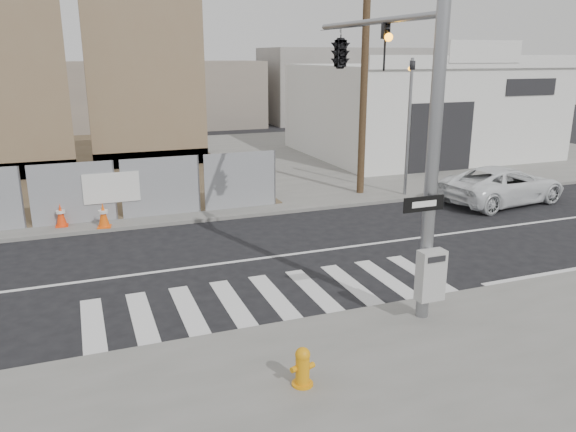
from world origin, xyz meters
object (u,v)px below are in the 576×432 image
object	(u,v)px
fire_hydrant	(303,367)
suv	(503,185)
auto_shop	(418,109)
traffic_cone_d	(103,215)
signal_pole	(367,83)
traffic_cone_c	(61,215)

from	to	relation	value
fire_hydrant	suv	size ratio (longest dim) A/B	0.14
auto_shop	fire_hydrant	distance (m)	24.39
suv	traffic_cone_d	distance (m)	14.44
signal_pole	fire_hydrant	distance (m)	6.91
signal_pole	fire_hydrant	bearing A→B (deg)	-128.04
signal_pole	suv	distance (m)	10.47
auto_shop	traffic_cone_c	xyz separation A→B (m)	(-18.62, -8.15, -2.05)
fire_hydrant	traffic_cone_d	world-z (taller)	traffic_cone_d
traffic_cone_d	suv	bearing A→B (deg)	-6.70
signal_pole	auto_shop	xyz separation A→B (m)	(11.50, 15.01, -2.25)
traffic_cone_c	fire_hydrant	bearing A→B (deg)	-71.12
signal_pole	traffic_cone_c	size ratio (longest dim) A/B	9.44
auto_shop	traffic_cone_d	xyz separation A→B (m)	(-17.36, -8.75, -2.03)
signal_pole	auto_shop	bearing A→B (deg)	52.54
traffic_cone_c	traffic_cone_d	bearing A→B (deg)	-25.15
suv	traffic_cone_d	xyz separation A→B (m)	(-14.34, 1.69, -0.19)
auto_shop	fire_hydrant	size ratio (longest dim) A/B	17.56
traffic_cone_d	traffic_cone_c	bearing A→B (deg)	154.85
auto_shop	suv	world-z (taller)	auto_shop
suv	traffic_cone_c	size ratio (longest dim) A/B	6.77
auto_shop	traffic_cone_d	distance (m)	19.54
fire_hydrant	traffic_cone_d	xyz separation A→B (m)	(-2.53, 10.51, 0.05)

